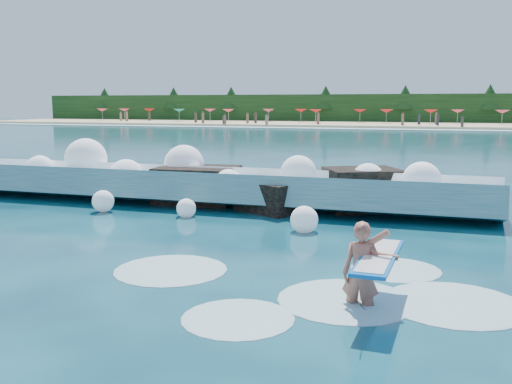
% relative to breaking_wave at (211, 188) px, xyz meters
% --- Properties ---
extents(ground, '(200.00, 200.00, 0.00)m').
position_rel_breaking_wave_xyz_m(ground, '(1.60, -6.32, -0.56)').
color(ground, '#072638').
rests_on(ground, ground).
extents(beach, '(140.00, 20.00, 0.40)m').
position_rel_breaking_wave_xyz_m(beach, '(1.60, 71.68, -0.36)').
color(beach, tan).
rests_on(beach, ground).
extents(wet_band, '(140.00, 5.00, 0.08)m').
position_rel_breaking_wave_xyz_m(wet_band, '(1.60, 60.68, -0.52)').
color(wet_band, silver).
rests_on(wet_band, ground).
extents(treeline, '(140.00, 4.00, 5.00)m').
position_rel_breaking_wave_xyz_m(treeline, '(1.60, 81.68, 1.94)').
color(treeline, black).
rests_on(treeline, ground).
extents(breaking_wave, '(18.73, 2.89, 1.61)m').
position_rel_breaking_wave_xyz_m(breaking_wave, '(0.00, 0.00, 0.00)').
color(breaking_wave, teal).
rests_on(breaking_wave, ground).
extents(rock_cluster, '(8.56, 3.70, 1.59)m').
position_rel_breaking_wave_xyz_m(rock_cluster, '(2.06, 0.13, -0.06)').
color(rock_cluster, black).
rests_on(rock_cluster, ground).
extents(surfer_with_board, '(0.95, 2.94, 1.79)m').
position_rel_breaking_wave_xyz_m(surfer_with_board, '(6.46, -8.58, 0.10)').
color(surfer_with_board, '#A25E4B').
rests_on(surfer_with_board, ground).
extents(wave_spray, '(14.92, 4.98, 2.21)m').
position_rel_breaking_wave_xyz_m(wave_spray, '(-0.86, -0.11, 0.53)').
color(wave_spray, white).
rests_on(wave_spray, ground).
extents(surf_foam, '(9.24, 5.50, 0.12)m').
position_rel_breaking_wave_xyz_m(surf_foam, '(5.84, -8.06, -0.56)').
color(surf_foam, silver).
rests_on(surf_foam, ground).
extents(beach_umbrellas, '(109.60, 6.23, 0.50)m').
position_rel_breaking_wave_xyz_m(beach_umbrellas, '(1.62, 73.95, 1.69)').
color(beach_umbrellas, '#DB405D').
rests_on(beach_umbrellas, ground).
extents(beachgoers, '(99.15, 11.60, 1.93)m').
position_rel_breaking_wave_xyz_m(beachgoers, '(5.07, 68.79, 0.54)').
color(beachgoers, '#3F332D').
rests_on(beachgoers, ground).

